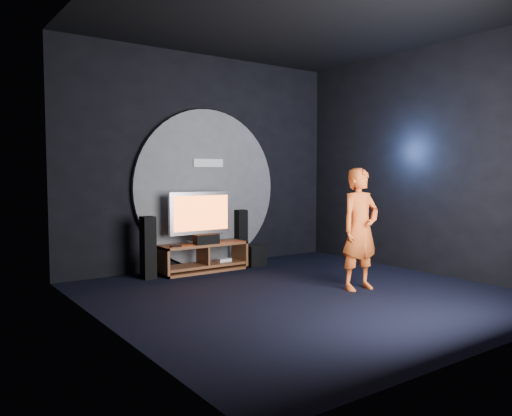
{
  "coord_description": "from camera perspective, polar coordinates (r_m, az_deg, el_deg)",
  "views": [
    {
      "loc": [
        -4.13,
        -4.81,
        1.55
      ],
      "look_at": [
        0.02,
        1.05,
        1.05
      ],
      "focal_mm": 35.0,
      "sensor_mm": 36.0,
      "label": 1
    }
  ],
  "objects": [
    {
      "name": "wall_disc_panel",
      "position": [
        8.35,
        -5.64,
        2.26
      ],
      "size": [
        2.6,
        0.11,
        2.6
      ],
      "color": "#515156",
      "rests_on": "ground"
    },
    {
      "name": "left_wall",
      "position": [
        5.08,
        -16.66,
        6.07
      ],
      "size": [
        0.04,
        5.0,
        3.5
      ],
      "primitive_type": "cube",
      "color": "black",
      "rests_on": "ground"
    },
    {
      "name": "media_console",
      "position": [
        7.97,
        -6.04,
        -5.82
      ],
      "size": [
        1.43,
        0.45,
        0.45
      ],
      "color": "brown",
      "rests_on": "ground"
    },
    {
      "name": "remote",
      "position": [
        7.58,
        -9.15,
        -4.33
      ],
      "size": [
        0.18,
        0.05,
        0.02
      ],
      "primitive_type": "cube",
      "color": "black",
      "rests_on": "media_console"
    },
    {
      "name": "right_wall",
      "position": [
        8.19,
        18.82,
        5.17
      ],
      "size": [
        0.04,
        5.0,
        3.5
      ],
      "primitive_type": "cube",
      "color": "black",
      "rests_on": "ground"
    },
    {
      "name": "back_wall",
      "position": [
        8.39,
        -5.86,
        5.33
      ],
      "size": [
        5.0,
        0.04,
        3.5
      ],
      "primitive_type": "cube",
      "color": "black",
      "rests_on": "ground"
    },
    {
      "name": "tower_speaker_right",
      "position": [
        8.65,
        -1.81,
        -3.25
      ],
      "size": [
        0.18,
        0.2,
        0.92
      ],
      "primitive_type": "cube",
      "color": "black",
      "rests_on": "ground"
    },
    {
      "name": "ceiling",
      "position": [
        6.63,
        5.5,
        21.11
      ],
      "size": [
        5.0,
        5.0,
        0.01
      ],
      "primitive_type": "cube",
      "color": "black",
      "rests_on": "back_wall"
    },
    {
      "name": "front_wall",
      "position": [
        4.73,
        25.64,
        6.01
      ],
      "size": [
        5.0,
        0.04,
        3.5
      ],
      "primitive_type": "cube",
      "color": "black",
      "rests_on": "ground"
    },
    {
      "name": "subwoofer",
      "position": [
        8.41,
        -0.24,
        -5.43
      ],
      "size": [
        0.32,
        0.32,
        0.35
      ],
      "primitive_type": "cube",
      "color": "black",
      "rests_on": "ground"
    },
    {
      "name": "center_speaker",
      "position": [
        7.82,
        -5.68,
        -3.57
      ],
      "size": [
        0.4,
        0.15,
        0.15
      ],
      "primitive_type": "cube",
      "color": "black",
      "rests_on": "media_console"
    },
    {
      "name": "tower_speaker_left",
      "position": [
        7.51,
        -12.24,
        -4.45
      ],
      "size": [
        0.18,
        0.2,
        0.92
      ],
      "primitive_type": "cube",
      "color": "black",
      "rests_on": "ground"
    },
    {
      "name": "floor",
      "position": [
        6.52,
        5.29,
        -9.78
      ],
      "size": [
        5.0,
        5.0,
        0.0
      ],
      "primitive_type": "plane",
      "color": "black",
      "rests_on": "ground"
    },
    {
      "name": "player",
      "position": [
        6.77,
        11.81,
        -2.37
      ],
      "size": [
        0.62,
        0.43,
        1.62
      ],
      "primitive_type": "imported",
      "rotation": [
        0.0,
        0.0,
        -0.08
      ],
      "color": "#D6531D",
      "rests_on": "ground"
    },
    {
      "name": "tv",
      "position": [
        7.94,
        -6.36,
        -0.79
      ],
      "size": [
        1.08,
        0.22,
        0.81
      ],
      "color": "#B3B3BB",
      "rests_on": "media_console"
    }
  ]
}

